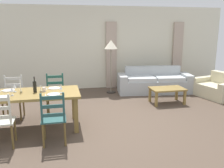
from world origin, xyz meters
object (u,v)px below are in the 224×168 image
object	(u,v)px
dining_table	(31,97)
armchair_upholstered	(217,89)
dining_chair_near_right	(54,118)
wine_glass_near_right	(61,88)
dining_chair_far_left	(13,97)
coffee_cup_primary	(44,89)
standing_lamp	(111,48)
coffee_table	(167,90)
wine_glass_far_left	(14,86)
wine_glass_near_left	(12,90)
wine_bottle	(35,87)
dining_chair_far_right	(55,95)
dining_chair_near_left	(0,121)
couch	(154,83)

from	to	relation	value
dining_table	armchair_upholstered	world-z (taller)	dining_table
dining_chair_near_right	wine_glass_near_right	world-z (taller)	dining_chair_near_right
dining_chair_near_right	dining_chair_far_left	bearing A→B (deg)	120.68
coffee_cup_primary	standing_lamp	xyz separation A→B (m)	(1.87, 2.39, 0.62)
coffee_cup_primary	standing_lamp	distance (m)	3.09
dining_chair_far_left	coffee_table	size ratio (longest dim) A/B	1.07
coffee_cup_primary	coffee_table	distance (m)	3.31
wine_glass_far_left	armchair_upholstered	world-z (taller)	wine_glass_far_left
wine_glass_near_left	coffee_table	size ratio (longest dim) A/B	0.18
coffee_cup_primary	wine_bottle	bearing A→B (deg)	-172.03
dining_chair_far_left	wine_bottle	xyz separation A→B (m)	(0.56, -0.73, 0.39)
dining_table	wine_glass_near_left	size ratio (longest dim) A/B	11.80
dining_chair_near_right	coffee_cup_primary	distance (m)	0.91
dining_chair_far_right	coffee_table	distance (m)	2.94
dining_chair_far_right	standing_lamp	distance (m)	2.53
dining_chair_far_right	wine_glass_far_left	bearing A→B (deg)	-140.54
dining_table	coffee_cup_primary	bearing A→B (deg)	9.32
dining_chair_near_right	wine_bottle	size ratio (longest dim) A/B	3.04
dining_table	dining_chair_near_right	world-z (taller)	dining_chair_near_right
standing_lamp	dining_table	bearing A→B (deg)	-131.19
coffee_cup_primary	standing_lamp	bearing A→B (deg)	51.94
wine_bottle	standing_lamp	distance (m)	3.21
wine_glass_near_left	wine_glass_near_right	size ratio (longest dim) A/B	1.00
dining_chair_near_left	armchair_upholstered	world-z (taller)	dining_chair_near_left
dining_chair_near_right	armchair_upholstered	world-z (taller)	dining_chair_near_right
dining_chair_near_left	standing_lamp	distance (m)	4.16
coffee_table	wine_glass_near_left	bearing A→B (deg)	-162.67
standing_lamp	dining_chair_near_right	bearing A→B (deg)	-117.60
dining_chair_near_right	coffee_table	bearing A→B (deg)	31.74
wine_glass_near_left	armchair_upholstered	xyz separation A→B (m)	(5.41, 1.42, -0.61)
dining_chair_near_left	wine_glass_near_right	world-z (taller)	dining_chair_near_left
wine_bottle	wine_glass_near_right	world-z (taller)	wine_bottle
dining_chair_near_right	dining_chair_far_left	distance (m)	1.79
dining_chair_far_right	dining_chair_near_right	bearing A→B (deg)	-90.36
dining_chair_far_left	coffee_cup_primary	bearing A→B (deg)	-44.30
coffee_table	armchair_upholstered	bearing A→B (deg)	8.86
couch	wine_glass_near_left	bearing A→B (deg)	-148.06
couch	armchair_upholstered	size ratio (longest dim) A/B	1.79
couch	wine_glass_near_right	bearing A→B (deg)	-140.52
dining_chair_near_left	dining_chair_near_right	distance (m)	0.87
couch	standing_lamp	size ratio (longest dim) A/B	1.44
wine_glass_far_left	dining_chair_far_left	bearing A→B (deg)	104.53
wine_glass_near_right	couch	world-z (taller)	wine_glass_near_right
wine_glass_far_left	armchair_upholstered	size ratio (longest dim) A/B	0.12
wine_bottle	couch	distance (m)	4.10
dining_table	wine_bottle	distance (m)	0.22
wine_glass_near_left	couch	size ratio (longest dim) A/B	0.07
wine_glass_far_left	couch	xyz separation A→B (m)	(3.80, 2.10, -0.57)
dining_chair_near_right	armchair_upholstered	bearing A→B (deg)	24.16
dining_chair_near_left	wine_glass_far_left	world-z (taller)	dining_chair_near_left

